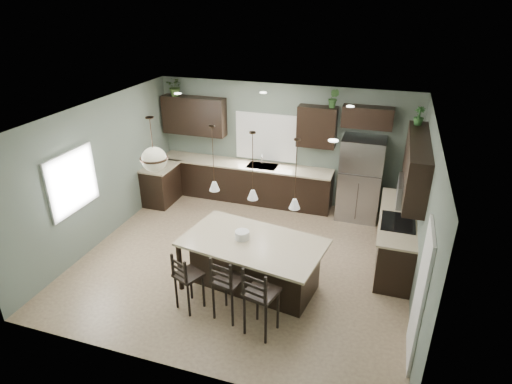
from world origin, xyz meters
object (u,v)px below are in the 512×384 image
(bar_stool_center, at_px, (229,286))
(plant_back_left, at_px, (175,87))
(bar_stool_left, at_px, (189,281))
(refrigerator, at_px, (360,179))
(kitchen_island, at_px, (253,265))
(bar_stool_right, at_px, (261,299))
(serving_dish, at_px, (242,235))

(bar_stool_center, bearing_deg, plant_back_left, 136.61)
(bar_stool_left, xyz_separation_m, plant_back_left, (-2.19, 4.11, 2.10))
(refrigerator, xyz_separation_m, bar_stool_left, (-2.23, -3.95, -0.41))
(bar_stool_left, distance_m, bar_stool_center, 0.67)
(kitchen_island, height_order, bar_stool_center, bar_stool_center)
(kitchen_island, xyz_separation_m, bar_stool_right, (0.45, -0.96, 0.13))
(bar_stool_left, relative_size, plant_back_left, 2.39)
(plant_back_left, bearing_deg, kitchen_island, -47.95)
(bar_stool_right, bearing_deg, kitchen_island, 128.86)
(serving_dish, xyz_separation_m, plant_back_left, (-2.80, 3.29, 1.62))
(bar_stool_center, xyz_separation_m, bar_stool_right, (0.58, -0.17, 0.03))
(bar_stool_right, distance_m, plant_back_left, 5.85)
(kitchen_island, bearing_deg, serving_dish, 180.00)
(serving_dish, distance_m, plant_back_left, 4.61)
(bar_stool_left, bearing_deg, serving_dish, 77.76)
(refrigerator, height_order, serving_dish, refrigerator)
(refrigerator, xyz_separation_m, bar_stool_center, (-1.56, -3.95, -0.36))
(serving_dish, distance_m, bar_stool_center, 0.93)
(serving_dish, bearing_deg, kitchen_island, -9.16)
(refrigerator, relative_size, bar_stool_right, 1.56)
(bar_stool_left, height_order, bar_stool_right, bar_stool_right)
(refrigerator, relative_size, plant_back_left, 4.26)
(bar_stool_left, xyz_separation_m, bar_stool_center, (0.67, 0.00, 0.05))
(bar_stool_right, bearing_deg, plant_back_left, 142.74)
(kitchen_island, bearing_deg, plant_back_left, 141.21)
(serving_dish, bearing_deg, plant_back_left, 130.38)
(refrigerator, bearing_deg, bar_stool_left, -119.42)
(refrigerator, bearing_deg, bar_stool_center, -111.57)
(kitchen_island, relative_size, serving_dish, 9.59)
(kitchen_island, distance_m, bar_stool_center, 0.81)
(refrigerator, relative_size, kitchen_island, 0.80)
(refrigerator, distance_m, bar_stool_right, 4.25)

